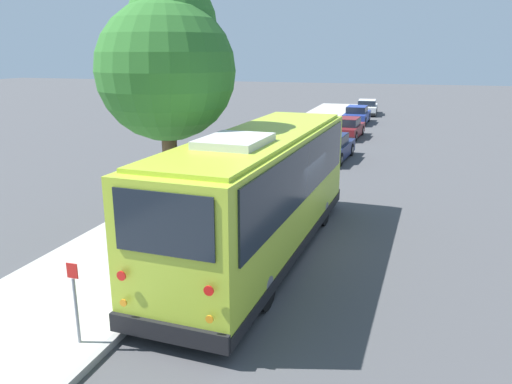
{
  "coord_description": "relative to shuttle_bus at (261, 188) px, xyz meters",
  "views": [
    {
      "loc": [
        -12.97,
        -3.12,
        5.26
      ],
      "look_at": [
        0.61,
        1.07,
        1.3
      ],
      "focal_mm": 35.0,
      "sensor_mm": 36.0,
      "label": 1
    }
  ],
  "objects": [
    {
      "name": "ground_plane",
      "position": [
        0.92,
        -0.47,
        -1.87
      ],
      "size": [
        160.0,
        160.0,
        0.0
      ],
      "primitive_type": "plane",
      "color": "#474749"
    },
    {
      "name": "sidewalk_slab",
      "position": [
        0.92,
        3.39,
        -1.8
      ],
      "size": [
        80.0,
        3.85,
        0.15
      ],
      "primitive_type": "cube",
      "color": "#B2AFA8",
      "rests_on": "ground"
    },
    {
      "name": "curb_strip",
      "position": [
        0.92,
        1.39,
        -1.8
      ],
      "size": [
        80.0,
        0.14,
        0.15
      ],
      "primitive_type": "cube",
      "color": "#9D9A94",
      "rests_on": "ground"
    },
    {
      "name": "shuttle_bus",
      "position": [
        0.0,
        0.0,
        0.0
      ],
      "size": [
        10.24,
        2.86,
        3.48
      ],
      "rotation": [
        0.0,
        0.0,
        -0.05
      ],
      "color": "#ADC633",
      "rests_on": "ground"
    },
    {
      "name": "parked_sedan_navy",
      "position": [
        13.02,
        0.19,
        -1.26
      ],
      "size": [
        4.55,
        2.08,
        1.32
      ],
      "rotation": [
        0.0,
        0.0,
        -0.08
      ],
      "color": "#19234C",
      "rests_on": "ground"
    },
    {
      "name": "parked_sedan_maroon",
      "position": [
        20.27,
        0.22,
        -1.28
      ],
      "size": [
        4.33,
        1.88,
        1.29
      ],
      "rotation": [
        0.0,
        0.0,
        -0.06
      ],
      "color": "maroon",
      "rests_on": "ground"
    },
    {
      "name": "parked_sedan_blue",
      "position": [
        27.37,
        0.38,
        -1.25
      ],
      "size": [
        4.5,
        1.81,
        1.33
      ],
      "rotation": [
        0.0,
        0.0,
        -0.02
      ],
      "color": "navy",
      "rests_on": "ground"
    },
    {
      "name": "parked_sedan_white",
      "position": [
        33.53,
        0.16,
        -1.27
      ],
      "size": [
        4.57,
        1.92,
        1.29
      ],
      "rotation": [
        0.0,
        0.0,
        0.05
      ],
      "color": "silver",
      "rests_on": "ground"
    },
    {
      "name": "street_tree",
      "position": [
        0.14,
        2.6,
        3.17
      ],
      "size": [
        3.66,
        3.66,
        7.04
      ],
      "color": "brown",
      "rests_on": "sidewalk_slab"
    },
    {
      "name": "sign_post_near",
      "position": [
        -5.29,
        1.89,
        -0.92
      ],
      "size": [
        0.06,
        0.22,
        1.56
      ],
      "color": "gray",
      "rests_on": "sidewalk_slab"
    },
    {
      "name": "sign_post_far",
      "position": [
        -3.22,
        1.89,
        -1.08
      ],
      "size": [
        0.06,
        0.06,
        1.28
      ],
      "color": "gray",
      "rests_on": "sidewalk_slab"
    }
  ]
}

